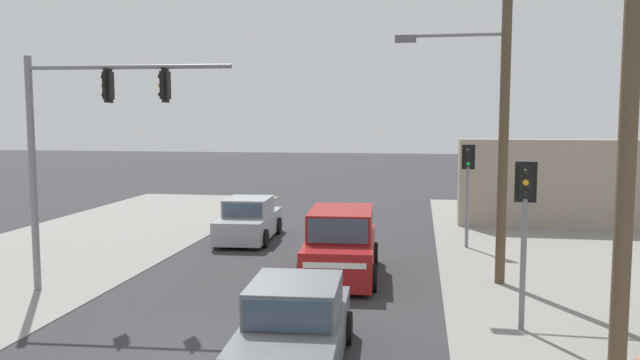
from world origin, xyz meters
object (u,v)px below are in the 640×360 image
at_px(pedestal_signal_right_kerb, 525,217).
at_px(utility_pole_midground_right, 499,99).
at_px(suv_crossing_left, 341,245).
at_px(pedestal_signal_far_median, 468,178).
at_px(sedan_oncoming_mid, 295,329).
at_px(utility_pole_foreground_right, 624,25).
at_px(traffic_signal_mast, 80,130).
at_px(sedan_oncoming_near, 249,221).

bearing_deg(pedestal_signal_right_kerb, utility_pole_midground_right, 91.86).
bearing_deg(suv_crossing_left, pedestal_signal_far_median, 50.16).
relative_size(utility_pole_midground_right, sedan_oncoming_mid, 2.13).
bearing_deg(utility_pole_midground_right, suv_crossing_left, 178.35).
height_order(utility_pole_foreground_right, pedestal_signal_far_median, utility_pole_foreground_right).
distance_m(utility_pole_foreground_right, suv_crossing_left, 10.35).
distance_m(utility_pole_foreground_right, pedestal_signal_far_median, 12.71).
bearing_deg(pedestal_signal_right_kerb, traffic_signal_mast, 173.28).
bearing_deg(sedan_oncoming_mid, sedan_oncoming_near, 109.46).
height_order(traffic_signal_mast, sedan_oncoming_near, traffic_signal_mast).
bearing_deg(sedan_oncoming_near, utility_pole_midground_right, -30.85).
distance_m(utility_pole_foreground_right, sedan_oncoming_near, 16.14).
bearing_deg(utility_pole_foreground_right, suv_crossing_left, 122.85).
bearing_deg(sedan_oncoming_near, suv_crossing_left, -50.02).
relative_size(utility_pole_foreground_right, suv_crossing_left, 2.32).
height_order(suv_crossing_left, sedan_oncoming_near, suv_crossing_left).
bearing_deg(pedestal_signal_far_median, sedan_oncoming_near, 178.31).
height_order(utility_pole_foreground_right, traffic_signal_mast, utility_pole_foreground_right).
height_order(pedestal_signal_right_kerb, suv_crossing_left, pedestal_signal_right_kerb).
distance_m(traffic_signal_mast, suv_crossing_left, 7.54).
bearing_deg(sedan_oncoming_near, traffic_signal_mast, -106.91).
bearing_deg(utility_pole_midground_right, traffic_signal_mast, -166.36).
bearing_deg(traffic_signal_mast, pedestal_signal_far_median, 35.61).
height_order(utility_pole_foreground_right, utility_pole_midground_right, utility_pole_foreground_right).
bearing_deg(traffic_signal_mast, utility_pole_foreground_right, -24.10).
bearing_deg(utility_pole_foreground_right, utility_pole_midground_right, 95.76).
xyz_separation_m(utility_pole_midground_right, sedan_oncoming_near, (-8.19, 4.89, -4.26)).
xyz_separation_m(pedestal_signal_right_kerb, suv_crossing_left, (-4.31, 3.90, -1.53)).
xyz_separation_m(utility_pole_foreground_right, pedestal_signal_right_kerb, (-0.64, 3.77, -3.33)).
xyz_separation_m(sedan_oncoming_mid, sedan_oncoming_near, (-4.00, 11.34, 0.00)).
distance_m(pedestal_signal_far_median, suv_crossing_left, 6.11).
distance_m(utility_pole_foreground_right, traffic_signal_mast, 12.39).
height_order(utility_pole_foreground_right, sedan_oncoming_mid, utility_pole_foreground_right).
distance_m(pedestal_signal_right_kerb, suv_crossing_left, 6.02).
bearing_deg(suv_crossing_left, utility_pole_midground_right, -1.65).
distance_m(suv_crossing_left, sedan_oncoming_near, 6.23).
xyz_separation_m(pedestal_signal_right_kerb, pedestal_signal_far_median, (-0.52, 8.45, 0.00)).
distance_m(utility_pole_midground_right, sedan_oncoming_mid, 8.78).
height_order(traffic_signal_mast, suv_crossing_left, traffic_signal_mast).
distance_m(utility_pole_foreground_right, sedan_oncoming_mid, 7.15).
height_order(pedestal_signal_far_median, sedan_oncoming_near, pedestal_signal_far_median).
relative_size(sedan_oncoming_mid, sedan_oncoming_near, 1.00).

